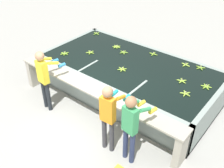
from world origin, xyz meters
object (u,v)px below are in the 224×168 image
banana_bunch_floating_2 (124,52)px  banana_bunch_floating_9 (90,52)px  banana_bunch_floating_11 (186,65)px  worker_1 (109,113)px  banana_bunch_floating_10 (153,54)px  worker_0 (44,75)px  banana_bunch_floating_1 (122,69)px  banana_bunch_floating_8 (200,68)px  banana_bunch_floating_5 (182,81)px  worker_2 (131,123)px  banana_bunch_floating_4 (206,87)px  banana_bunch_floating_6 (65,53)px  banana_bunch_floating_0 (185,94)px  knife_0 (44,63)px  banana_bunch_floating_7 (96,33)px  banana_bunch_floating_3 (117,47)px

banana_bunch_floating_2 → banana_bunch_floating_9: same height
banana_bunch_floating_11 → banana_bunch_floating_2: bearing=-164.8°
banana_bunch_floating_11 → worker_1: bearing=-95.3°
banana_bunch_floating_2 → banana_bunch_floating_10: 0.91m
worker_0 → banana_bunch_floating_1: (1.27, 1.68, -0.12)m
banana_bunch_floating_8 → banana_bunch_floating_9: size_ratio=1.00×
worker_0 → banana_bunch_floating_5: 3.57m
banana_bunch_floating_1 → banana_bunch_floating_2: size_ratio=1.03×
worker_0 → worker_2: 2.80m
worker_1 → banana_bunch_floating_2: size_ratio=6.33×
worker_0 → banana_bunch_floating_4: 4.14m
banana_bunch_floating_5 → banana_bunch_floating_9: same height
banana_bunch_floating_6 → banana_bunch_floating_11: 3.63m
banana_bunch_floating_2 → banana_bunch_floating_10: same height
worker_1 → banana_bunch_floating_6: bearing=154.4°
banana_bunch_floating_0 → banana_bunch_floating_11: (-0.62, 1.29, 0.00)m
worker_0 → banana_bunch_floating_0: worker_0 is taller
worker_1 → knife_0: worker_1 is taller
banana_bunch_floating_0 → banana_bunch_floating_9: same height
banana_bunch_floating_7 → worker_1: bearing=-44.8°
worker_0 → banana_bunch_floating_11: bearing=50.1°
worker_2 → knife_0: (-3.51, 0.60, -0.11)m
banana_bunch_floating_6 → banana_bunch_floating_8: bearing=26.7°
banana_bunch_floating_1 → knife_0: size_ratio=0.80×
worker_1 → banana_bunch_floating_3: bearing=125.3°
banana_bunch_floating_5 → banana_bunch_floating_11: size_ratio=0.98×
banana_bunch_floating_2 → banana_bunch_floating_4: 2.74m
banana_bunch_floating_4 → worker_2: bearing=-104.7°
banana_bunch_floating_0 → knife_0: banana_bunch_floating_0 is taller
worker_2 → banana_bunch_floating_11: size_ratio=6.14×
banana_bunch_floating_11 → banana_bunch_floating_0: bearing=-64.3°
banana_bunch_floating_10 → banana_bunch_floating_8: bearing=4.8°
banana_bunch_floating_6 → banana_bunch_floating_7: bearing=98.3°
banana_bunch_floating_4 → banana_bunch_floating_10: bearing=161.0°
worker_1 → banana_bunch_floating_4: worker_1 is taller
banana_bunch_floating_3 → banana_bunch_floating_7: same height
banana_bunch_floating_7 → knife_0: banana_bunch_floating_7 is taller
banana_bunch_floating_1 → worker_2: bearing=-48.5°
banana_bunch_floating_2 → banana_bunch_floating_6: same height
banana_bunch_floating_8 → banana_bunch_floating_9: (-3.04, -1.27, 0.00)m
worker_1 → banana_bunch_floating_8: 3.29m
banana_bunch_floating_7 → banana_bunch_floating_8: bearing=0.8°
banana_bunch_floating_3 → worker_1: bearing=-54.7°
worker_1 → knife_0: 3.02m
banana_bunch_floating_8 → banana_bunch_floating_11: (-0.40, -0.11, 0.00)m
worker_2 → knife_0: 3.56m
banana_bunch_floating_4 → banana_bunch_floating_10: same height
worker_1 → banana_bunch_floating_2: 3.03m
banana_bunch_floating_11 → banana_bunch_floating_8: bearing=15.2°
banana_bunch_floating_10 → banana_bunch_floating_4: bearing=-19.0°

